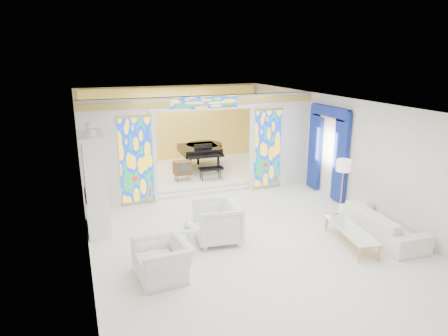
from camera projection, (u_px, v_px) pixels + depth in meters
name	position (u px, v px, depth m)	size (l,w,h in m)	color
floor	(229.00, 219.00, 10.40)	(12.00, 12.00, 0.00)	white
ceiling	(230.00, 103.00, 9.57)	(7.00, 12.00, 0.02)	white
wall_back	(172.00, 125.00, 15.38)	(7.00, 0.02, 3.00)	silver
wall_front	(420.00, 292.00, 4.59)	(7.00, 0.02, 3.00)	silver
wall_left	(82.00, 179.00, 8.79)	(0.02, 12.00, 3.00)	silver
wall_right	(345.00, 152.00, 11.18)	(0.02, 12.00, 3.00)	silver
partition_wall	(205.00, 142.00, 11.73)	(7.00, 0.22, 3.00)	silver
stained_glass_left	(136.00, 161.00, 11.04)	(0.90, 0.04, 2.40)	gold
stained_glass_right	(268.00, 149.00, 12.43)	(0.90, 0.04, 2.40)	gold
stained_glass_transom	(205.00, 102.00, 11.32)	(2.00, 0.04, 0.34)	gold
alcove_platform	(187.00, 173.00, 14.06)	(6.80, 3.80, 0.18)	white
gold_curtain_back	(173.00, 126.00, 15.27)	(6.70, 0.10, 2.90)	#E4BA4F
chandelier	(191.00, 103.00, 13.36)	(0.48, 0.48, 0.30)	gold
blue_drapes	(328.00, 144.00, 11.75)	(0.14, 1.85, 2.65)	navy
china_cabinet	(95.00, 183.00, 9.51)	(0.56, 1.46, 2.72)	silver
armchair_left	(162.00, 259.00, 7.63)	(1.10, 0.96, 0.72)	white
armchair_right	(217.00, 222.00, 9.06)	(0.99, 1.02, 0.92)	white
sofa	(382.00, 224.00, 9.30)	(2.26, 0.88, 0.66)	white
side_table	(189.00, 237.00, 8.45)	(0.52, 0.52, 0.63)	silver
vase	(188.00, 223.00, 8.36)	(0.19, 0.19, 0.19)	white
coffee_table	(351.00, 230.00, 8.91)	(0.83, 1.78, 0.38)	white
floor_lamp	(344.00, 168.00, 10.22)	(0.46, 0.46, 1.55)	gold
grand_piano	(202.00, 149.00, 14.27)	(1.64, 2.52, 1.00)	black
tv_console	(182.00, 168.00, 12.92)	(0.56, 0.40, 0.63)	brown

